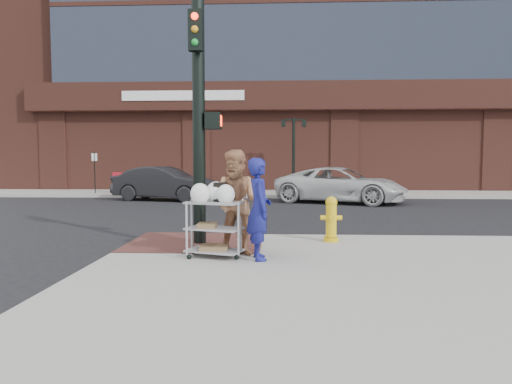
{
  "coord_description": "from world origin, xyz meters",
  "views": [
    {
      "loc": [
        1.12,
        -8.63,
        1.89
      ],
      "look_at": [
        0.7,
        0.53,
        1.25
      ],
      "focal_mm": 32.0,
      "sensor_mm": 36.0,
      "label": 1
    }
  ],
  "objects_px": {
    "lamp_post": "(294,147)",
    "pedestrian_tan": "(238,203)",
    "sedan_dark": "(165,184)",
    "utility_cart": "(214,223)",
    "traffic_signal_pole": "(200,114)",
    "fire_hydrant": "(331,219)",
    "woman_blue": "(259,209)",
    "minivan_white": "(341,185)"
  },
  "relations": [
    {
      "from": "lamp_post",
      "to": "pedestrian_tan",
      "type": "bearing_deg",
      "value": -95.57
    },
    {
      "from": "sedan_dark",
      "to": "utility_cart",
      "type": "bearing_deg",
      "value": -148.79
    },
    {
      "from": "traffic_signal_pole",
      "to": "fire_hydrant",
      "type": "bearing_deg",
      "value": 6.84
    },
    {
      "from": "lamp_post",
      "to": "utility_cart",
      "type": "height_order",
      "value": "lamp_post"
    },
    {
      "from": "fire_hydrant",
      "to": "traffic_signal_pole",
      "type": "bearing_deg",
      "value": -173.16
    },
    {
      "from": "lamp_post",
      "to": "woman_blue",
      "type": "distance_m",
      "value": 16.83
    },
    {
      "from": "woman_blue",
      "to": "traffic_signal_pole",
      "type": "bearing_deg",
      "value": 29.71
    },
    {
      "from": "lamp_post",
      "to": "utility_cart",
      "type": "distance_m",
      "value": 16.79
    },
    {
      "from": "pedestrian_tan",
      "to": "sedan_dark",
      "type": "relative_size",
      "value": 0.4
    },
    {
      "from": "woman_blue",
      "to": "sedan_dark",
      "type": "xyz_separation_m",
      "value": [
        -4.96,
        13.22,
        -0.25
      ]
    },
    {
      "from": "lamp_post",
      "to": "woman_blue",
      "type": "bearing_deg",
      "value": -94.08
    },
    {
      "from": "lamp_post",
      "to": "fire_hydrant",
      "type": "distance_m",
      "value": 15.03
    },
    {
      "from": "traffic_signal_pole",
      "to": "sedan_dark",
      "type": "xyz_separation_m",
      "value": [
        -3.67,
        11.73,
        -2.03
      ]
    },
    {
      "from": "fire_hydrant",
      "to": "sedan_dark",
      "type": "bearing_deg",
      "value": 119.41
    },
    {
      "from": "woman_blue",
      "to": "sedan_dark",
      "type": "relative_size",
      "value": 0.37
    },
    {
      "from": "utility_cart",
      "to": "fire_hydrant",
      "type": "height_order",
      "value": "utility_cart"
    },
    {
      "from": "pedestrian_tan",
      "to": "fire_hydrant",
      "type": "xyz_separation_m",
      "value": [
        1.88,
        1.46,
        -0.47
      ]
    },
    {
      "from": "sedan_dark",
      "to": "minivan_white",
      "type": "height_order",
      "value": "sedan_dark"
    },
    {
      "from": "pedestrian_tan",
      "to": "woman_blue",
      "type": "bearing_deg",
      "value": -28.14
    },
    {
      "from": "sedan_dark",
      "to": "utility_cart",
      "type": "height_order",
      "value": "sedan_dark"
    },
    {
      "from": "lamp_post",
      "to": "traffic_signal_pole",
      "type": "relative_size",
      "value": 0.8
    },
    {
      "from": "traffic_signal_pole",
      "to": "fire_hydrant",
      "type": "relative_size",
      "value": 5.15
    },
    {
      "from": "minivan_white",
      "to": "utility_cart",
      "type": "relative_size",
      "value": 4.22
    },
    {
      "from": "sedan_dark",
      "to": "utility_cart",
      "type": "xyz_separation_m",
      "value": [
        4.15,
        -13.07,
        -0.03
      ]
    },
    {
      "from": "woman_blue",
      "to": "pedestrian_tan",
      "type": "xyz_separation_m",
      "value": [
        -0.4,
        0.35,
        0.08
      ]
    },
    {
      "from": "lamp_post",
      "to": "utility_cart",
      "type": "xyz_separation_m",
      "value": [
        -2.0,
        -16.56,
        -1.86
      ]
    },
    {
      "from": "lamp_post",
      "to": "traffic_signal_pole",
      "type": "bearing_deg",
      "value": -99.24
    },
    {
      "from": "traffic_signal_pole",
      "to": "pedestrian_tan",
      "type": "relative_size",
      "value": 2.58
    },
    {
      "from": "utility_cart",
      "to": "woman_blue",
      "type": "bearing_deg",
      "value": -10.55
    },
    {
      "from": "traffic_signal_pole",
      "to": "sedan_dark",
      "type": "height_order",
      "value": "traffic_signal_pole"
    },
    {
      "from": "pedestrian_tan",
      "to": "sedan_dark",
      "type": "height_order",
      "value": "pedestrian_tan"
    },
    {
      "from": "sedan_dark",
      "to": "fire_hydrant",
      "type": "distance_m",
      "value": 13.09
    },
    {
      "from": "traffic_signal_pole",
      "to": "lamp_post",
      "type": "bearing_deg",
      "value": 80.76
    },
    {
      "from": "fire_hydrant",
      "to": "lamp_post",
      "type": "bearing_deg",
      "value": 91.08
    },
    {
      "from": "minivan_white",
      "to": "utility_cart",
      "type": "distance_m",
      "value": 12.91
    },
    {
      "from": "sedan_dark",
      "to": "fire_hydrant",
      "type": "height_order",
      "value": "sedan_dark"
    },
    {
      "from": "woman_blue",
      "to": "minivan_white",
      "type": "bearing_deg",
      "value": -25.29
    },
    {
      "from": "pedestrian_tan",
      "to": "fire_hydrant",
      "type": "distance_m",
      "value": 2.43
    },
    {
      "from": "woman_blue",
      "to": "pedestrian_tan",
      "type": "distance_m",
      "value": 0.54
    },
    {
      "from": "woman_blue",
      "to": "fire_hydrant",
      "type": "relative_size",
      "value": 1.84
    },
    {
      "from": "woman_blue",
      "to": "fire_hydrant",
      "type": "bearing_deg",
      "value": -50.07
    },
    {
      "from": "woman_blue",
      "to": "sedan_dark",
      "type": "height_order",
      "value": "woman_blue"
    }
  ]
}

